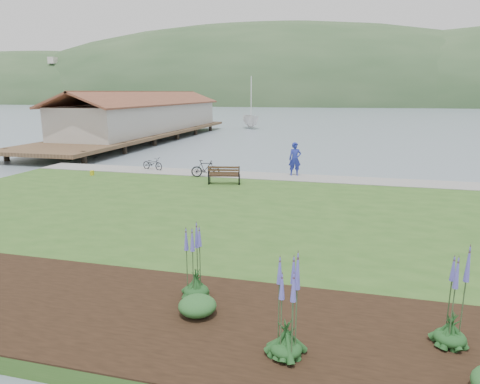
# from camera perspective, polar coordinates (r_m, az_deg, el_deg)

# --- Properties ---
(ground) EXTENTS (600.00, 600.00, 0.00)m
(ground) POSITION_cam_1_polar(r_m,az_deg,el_deg) (18.81, 5.33, -3.29)
(ground) COLOR slate
(ground) RESTS_ON ground
(lawn) EXTENTS (34.00, 20.00, 0.40)m
(lawn) POSITION_cam_1_polar(r_m,az_deg,el_deg) (16.87, 4.23, -4.51)
(lawn) COLOR #2D531D
(lawn) RESTS_ON ground
(shoreline_path) EXTENTS (34.00, 2.20, 0.03)m
(shoreline_path) POSITION_cam_1_polar(r_m,az_deg,el_deg) (25.36, 7.88, 1.91)
(shoreline_path) COLOR gray
(shoreline_path) RESTS_ON lawn
(garden_bed) EXTENTS (24.00, 4.40, 0.04)m
(garden_bed) POSITION_cam_1_polar(r_m,az_deg,el_deg) (9.40, 14.22, -18.63)
(garden_bed) COLOR black
(garden_bed) RESTS_ON lawn
(far_hillside) EXTENTS (580.00, 80.00, 38.00)m
(far_hillside) POSITION_cam_1_polar(r_m,az_deg,el_deg) (188.69, 20.12, 10.78)
(far_hillside) COLOR #2D4A29
(far_hillside) RESTS_ON ground
(pier_pavilion) EXTENTS (8.00, 36.00, 5.40)m
(pier_pavilion) POSITION_cam_1_polar(r_m,az_deg,el_deg) (50.84, -12.35, 9.86)
(pier_pavilion) COLOR #4C3826
(pier_pavilion) RESTS_ON ground
(park_bench) EXTENTS (1.82, 1.02, 1.06)m
(park_bench) POSITION_cam_1_polar(r_m,az_deg,el_deg) (23.31, -2.14, 2.32)
(park_bench) COLOR #301F12
(park_bench) RESTS_ON lawn
(person) EXTENTS (0.98, 0.79, 2.36)m
(person) POSITION_cam_1_polar(r_m,az_deg,el_deg) (25.80, 7.35, 4.75)
(person) COLOR navy
(person) RESTS_ON lawn
(bicycle_a) EXTENTS (0.94, 1.67, 0.82)m
(bicycle_a) POSITION_cam_1_polar(r_m,az_deg,el_deg) (28.26, -11.58, 3.74)
(bicycle_a) COLOR black
(bicycle_a) RESTS_ON lawn
(bicycle_b) EXTENTS (1.00, 1.74, 1.01)m
(bicycle_b) POSITION_cam_1_polar(r_m,az_deg,el_deg) (25.41, -4.64, 3.14)
(bicycle_b) COLOR black
(bicycle_b) RESTS_ON lawn
(sailboat) EXTENTS (12.20, 12.28, 24.25)m
(sailboat) POSITION_cam_1_polar(r_m,az_deg,el_deg) (65.01, 1.47, 8.48)
(sailboat) COLOR silver
(sailboat) RESTS_ON ground
(pannier) EXTENTS (0.23, 0.29, 0.28)m
(pannier) POSITION_cam_1_polar(r_m,az_deg,el_deg) (27.43, -19.12, 2.42)
(pannier) COLOR gold
(pannier) RESTS_ON lawn
(echium_0) EXTENTS (0.62, 0.62, 2.31)m
(echium_0) POSITION_cam_1_polar(r_m,az_deg,el_deg) (8.21, 6.28, -15.09)
(echium_0) COLOR #153B19
(echium_0) RESTS_ON garden_bed
(echium_1) EXTENTS (0.62, 0.62, 2.32)m
(echium_1) POSITION_cam_1_polar(r_m,az_deg,el_deg) (9.49, 26.64, -13.15)
(echium_1) COLOR #153B19
(echium_1) RESTS_ON garden_bed
(echium_4) EXTENTS (0.62, 0.62, 2.25)m
(echium_4) POSITION_cam_1_polar(r_m,az_deg,el_deg) (10.42, -5.96, -9.22)
(echium_4) COLOR #153B19
(echium_4) RESTS_ON garden_bed
(shrub_0) EXTENTS (0.86, 0.86, 0.43)m
(shrub_0) POSITION_cam_1_polar(r_m,az_deg,el_deg) (9.94, -5.70, -14.85)
(shrub_0) COLOR #1E4C21
(shrub_0) RESTS_ON garden_bed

